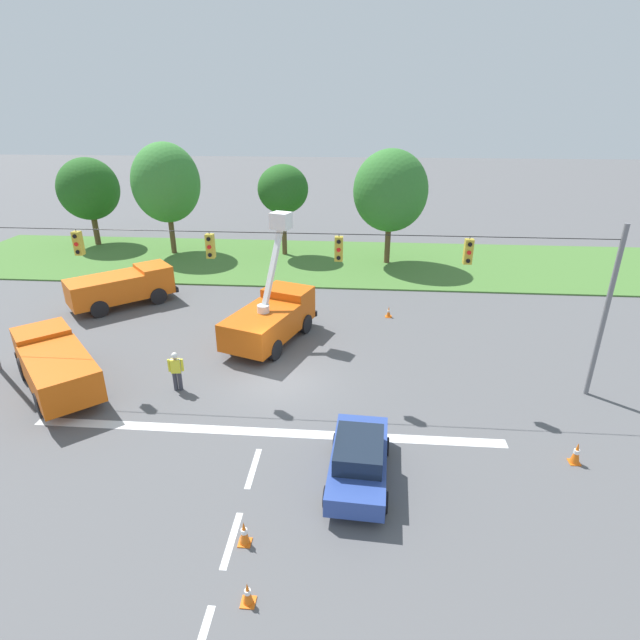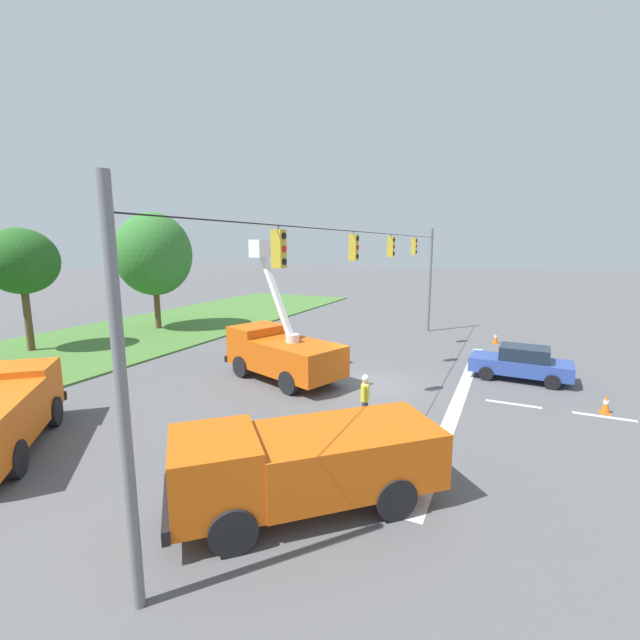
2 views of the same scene
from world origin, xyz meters
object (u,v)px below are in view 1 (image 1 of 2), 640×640
Objects in this scene: traffic_cone_foreground_right at (244,533)px; traffic_cone_mid_right at (248,593)px; road_worker at (176,369)px; traffic_cone_foreground_left at (576,453)px; tree_centre at (283,190)px; utility_truck_support_near at (122,286)px; utility_truck_support_far at (55,364)px; traffic_cone_mid_left at (389,312)px; sedan_blue at (359,459)px; utility_truck_bucket_lift at (272,316)px; tree_east at (390,191)px; tree_west at (166,183)px; tree_far_west at (89,189)px.

traffic_cone_mid_right is (0.48, -1.77, -0.06)m from traffic_cone_foreground_right.
road_worker is 2.18× the size of traffic_cone_foreground_left.
tree_centre is 1.18× the size of utility_truck_support_near.
utility_truck_support_far is 8.11× the size of traffic_cone_foreground_right.
sedan_blue is at bearing -96.70° from traffic_cone_mid_left.
utility_truck_bucket_lift is at bearing 96.16° from traffic_cone_foreground_right.
tree_east is at bearing 85.43° from sedan_blue.
utility_truck_support_far is at bearing -107.53° from tree_centre.
tree_centre is 1.60× the size of sedan_blue.
traffic_cone_mid_right is (12.51, -29.95, -5.28)m from tree_west.
utility_truck_bucket_lift is at bearing -114.64° from tree_east.
tree_far_west is 25.31m from utility_truck_bucket_lift.
tree_west is 9.01m from tree_centre.
utility_truck_support_far is at bearing 137.67° from traffic_cone_mid_right.
sedan_blue is 2.48× the size of road_worker.
tree_west is 1.35× the size of utility_truck_bucket_lift.
utility_truck_bucket_lift reaches higher than traffic_cone_mid_right.
traffic_cone_foreground_left is (5.39, -22.62, -5.02)m from tree_east.
utility_truck_bucket_lift is 8.35× the size of traffic_cone_foreground_right.
road_worker is (-1.54, -20.76, -4.17)m from tree_centre.
utility_truck_bucket_lift reaches higher than sedan_blue.
utility_truck_bucket_lift is 1.06× the size of utility_truck_support_near.
tree_far_west is at bearing 164.43° from tree_west.
tree_west is 1.22× the size of tree_centre.
tree_centre reaches higher than traffic_cone_mid_left.
road_worker is at bearing 3.01° from utility_truck_support_far.
utility_truck_support_far is at bearing 170.79° from traffic_cone_foreground_left.
traffic_cone_mid_left is (-5.71, 12.21, -0.10)m from traffic_cone_foreground_left.
tree_west reaches higher than utility_truck_support_near.
road_worker is (-9.60, -19.09, -4.42)m from tree_east.
road_worker is at bearing 117.96° from traffic_cone_mid_right.
tree_east is 15.91m from utility_truck_bucket_lift.
utility_truck_bucket_lift is 10.99m from sedan_blue.
tree_far_west reaches higher than traffic_cone_mid_right.
tree_east is 10.96× the size of traffic_cone_foreground_right.
utility_truck_support_far is 1.41× the size of sedan_blue.
utility_truck_bucket_lift is 14.79m from traffic_cone_mid_right.
tree_east is at bearing 63.30° from road_worker.
traffic_cone_foreground_right is (9.68, -7.48, -0.79)m from utility_truck_support_far.
utility_truck_support_near is at bearing 178.00° from traffic_cone_mid_left.
tree_far_west is at bearing 136.12° from utility_truck_bucket_lift.
tree_centre reaches higher than traffic_cone_mid_right.
tree_centre is 1.14× the size of utility_truck_support_far.
utility_truck_bucket_lift is 10.08× the size of traffic_cone_mid_left.
utility_truck_support_near reaches higher than traffic_cone_mid_right.
tree_west is at bearing -15.57° from tree_far_west.
utility_truck_support_near is (-9.71, 4.13, -0.16)m from utility_truck_bucket_lift.
tree_west is 17.11m from tree_east.
utility_truck_support_near is 25.03m from traffic_cone_foreground_left.
sedan_blue is at bearing -44.87° from utility_truck_support_near.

